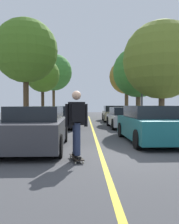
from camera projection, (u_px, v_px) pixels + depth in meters
ground at (101, 155)px, 7.07m from camera, size 80.00×80.00×0.00m
center_line at (95, 137)px, 11.07m from camera, size 0.12×39.20×0.01m
parked_car_left_nearest at (37, 127)px, 8.13m from camera, size 1.93×4.35×1.38m
parked_car_left_near at (59, 117)px, 15.34m from camera, size 2.05×4.24×1.34m
parked_car_right_nearest at (150, 124)px, 9.51m from camera, size 1.99×4.49×1.39m
parked_car_right_near at (125, 118)px, 15.48m from camera, size 2.00×4.17×1.27m
parked_car_right_far at (114, 113)px, 21.38m from camera, size 1.97×4.15×1.34m
street_tree_left_nearest at (26, 51)px, 15.95m from camera, size 4.10×4.10×6.79m
street_tree_left_near at (43, 75)px, 22.32m from camera, size 3.05×3.05×5.46m
street_tree_left_far at (54, 72)px, 30.16m from camera, size 4.44×4.44×7.43m
street_tree_right_nearest at (162, 60)px, 15.20m from camera, size 4.75×4.75×6.39m
street_tree_right_near at (138, 72)px, 21.85m from camera, size 4.48×4.48×6.40m
street_tree_right_far at (127, 77)px, 28.02m from camera, size 3.90×3.90×6.40m
fire_hydrant at (178, 127)px, 10.65m from camera, size 0.20×0.20×0.70m
streetlamp at (142, 84)px, 18.45m from camera, size 0.36×0.24×4.92m
skateboard at (77, 157)px, 6.36m from camera, size 0.41×0.87×0.10m
skateboarder at (77, 120)px, 6.30m from camera, size 0.59×0.70×1.67m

